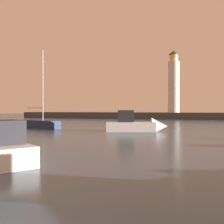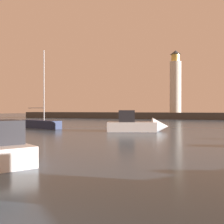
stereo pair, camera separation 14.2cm
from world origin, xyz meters
The scene contains 5 objects.
ground_plane centered at (0.00, 32.30, 0.00)m, with size 220.00×220.00×0.00m, color #384C60.
breakwater centered at (0.00, 64.60, 0.80)m, with size 88.48×5.04×1.59m, color #423F3D.
lighthouse centered at (-3.02, 64.60, 8.69)m, with size 2.71×2.71×15.00m.
motorboat_0 centered at (-2.53, 25.50, 0.71)m, with size 6.65×3.70×2.58m.
sailboat_moored centered at (-15.37, 26.69, 0.55)m, with size 6.71×4.07×9.58m.
Camera 2 is at (4.17, -2.32, 2.30)m, focal length 43.55 mm.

